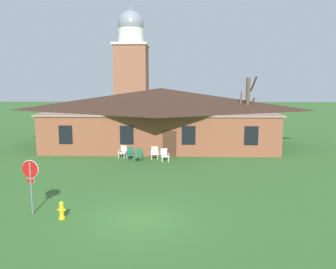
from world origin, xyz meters
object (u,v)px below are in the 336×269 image
(stop_sign, at_px, (30,176))
(lawn_chair_near_door, at_px, (131,153))
(lawn_chair_by_porch, at_px, (123,151))
(lawn_chair_middle, at_px, (155,152))
(lawn_chair_left_end, at_px, (139,155))
(lawn_chair_right_end, at_px, (164,155))
(fire_hydrant, at_px, (62,211))

(stop_sign, xyz_separation_m, lawn_chair_near_door, (2.80, 11.17, -1.26))
(stop_sign, relative_size, lawn_chair_near_door, 2.60)
(lawn_chair_by_porch, relative_size, lawn_chair_middle, 1.00)
(stop_sign, height_order, lawn_chair_by_porch, stop_sign)
(lawn_chair_by_porch, relative_size, lawn_chair_left_end, 1.00)
(stop_sign, bearing_deg, lawn_chair_right_end, 63.01)
(fire_hydrant, bearing_deg, lawn_chair_left_end, 79.52)
(lawn_chair_middle, distance_m, fire_hydrant, 12.37)
(lawn_chair_near_door, xyz_separation_m, lawn_chair_middle, (1.85, 0.33, 0.00))
(lawn_chair_by_porch, relative_size, lawn_chair_near_door, 1.00)
(lawn_chair_right_end, bearing_deg, lawn_chair_near_door, 170.14)
(lawn_chair_left_end, bearing_deg, lawn_chair_near_door, 139.40)
(lawn_chair_by_porch, height_order, lawn_chair_left_end, same)
(stop_sign, distance_m, lawn_chair_right_end, 12.09)
(lawn_chair_left_end, relative_size, lawn_chair_middle, 1.00)
(stop_sign, bearing_deg, lawn_chair_left_end, 71.52)
(lawn_chair_left_end, bearing_deg, lawn_chair_right_end, 4.72)
(lawn_chair_by_porch, bearing_deg, lawn_chair_middle, -7.43)
(lawn_chair_by_porch, distance_m, fire_hydrant, 12.31)
(lawn_chair_middle, relative_size, fire_hydrant, 1.21)
(lawn_chair_middle, bearing_deg, fire_hydrant, -104.82)
(lawn_chair_by_porch, bearing_deg, lawn_chair_near_door, -43.36)
(fire_hydrant, bearing_deg, stop_sign, 162.98)
(lawn_chair_right_end, bearing_deg, lawn_chair_middle, 135.41)
(lawn_chair_left_end, relative_size, fire_hydrant, 1.21)
(lawn_chair_by_porch, distance_m, lawn_chair_near_door, 0.96)
(lawn_chair_by_porch, xyz_separation_m, lawn_chair_left_end, (1.42, -1.28, 0.00))
(lawn_chair_left_end, height_order, lawn_chair_right_end, same)
(lawn_chair_left_end, bearing_deg, fire_hydrant, -100.48)
(lawn_chair_right_end, distance_m, fire_hydrant, 11.85)
(lawn_chair_near_door, bearing_deg, stop_sign, -104.09)
(lawn_chair_by_porch, height_order, lawn_chair_near_door, same)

